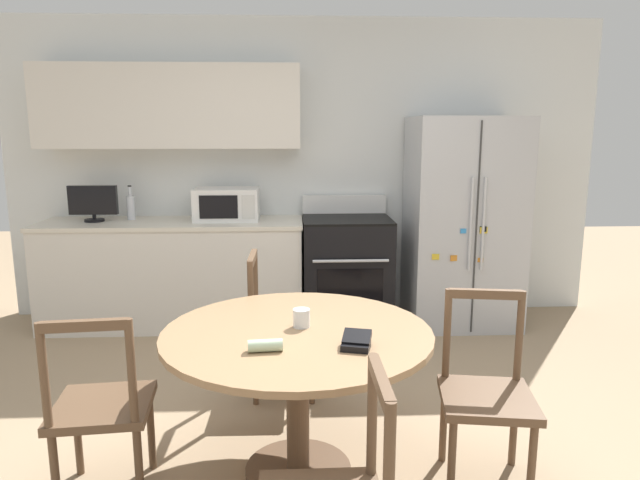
% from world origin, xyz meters
% --- Properties ---
extents(ground_plane, '(14.00, 14.00, 0.00)m').
position_xyz_m(ground_plane, '(0.00, 0.00, 0.00)').
color(ground_plane, '#9E8466').
extents(back_wall, '(5.20, 0.44, 2.60)m').
position_xyz_m(back_wall, '(-0.30, 2.59, 1.45)').
color(back_wall, silver).
rests_on(back_wall, ground_plane).
extents(kitchen_counter, '(2.19, 0.64, 0.90)m').
position_xyz_m(kitchen_counter, '(-1.12, 2.29, 0.45)').
color(kitchen_counter, silver).
rests_on(kitchen_counter, ground_plane).
extents(refrigerator, '(0.91, 0.74, 1.76)m').
position_xyz_m(refrigerator, '(1.34, 2.23, 0.88)').
color(refrigerator, '#B2B5BA').
rests_on(refrigerator, ground_plane).
extents(oven_range, '(0.74, 0.68, 1.08)m').
position_xyz_m(oven_range, '(0.36, 2.26, 0.47)').
color(oven_range, black).
rests_on(oven_range, ground_plane).
extents(microwave, '(0.54, 0.35, 0.27)m').
position_xyz_m(microwave, '(-0.66, 2.33, 1.04)').
color(microwave, white).
rests_on(microwave, kitchen_counter).
extents(countertop_tv, '(0.40, 0.16, 0.30)m').
position_xyz_m(countertop_tv, '(-1.76, 2.31, 1.06)').
color(countertop_tv, black).
rests_on(countertop_tv, kitchen_counter).
extents(counter_bottle, '(0.07, 0.07, 0.29)m').
position_xyz_m(counter_bottle, '(-1.48, 2.39, 1.01)').
color(counter_bottle, silver).
rests_on(counter_bottle, kitchen_counter).
extents(dining_table, '(1.27, 1.27, 0.73)m').
position_xyz_m(dining_table, '(-0.08, 0.06, 0.60)').
color(dining_table, '#997551').
rests_on(dining_table, ground_plane).
extents(dining_chair_right, '(0.48, 0.48, 0.90)m').
position_xyz_m(dining_chair_right, '(0.80, -0.04, 0.43)').
color(dining_chair_right, brown).
rests_on(dining_chair_right, ground_plane).
extents(dining_chair_far, '(0.43, 0.43, 0.90)m').
position_xyz_m(dining_chair_far, '(-0.19, 0.95, 0.43)').
color(dining_chair_far, brown).
rests_on(dining_chair_far, ground_plane).
extents(dining_chair_left, '(0.46, 0.46, 0.90)m').
position_xyz_m(dining_chair_left, '(-0.96, -0.09, 0.43)').
color(dining_chair_left, brown).
rests_on(dining_chair_left, ground_plane).
extents(candle_glass, '(0.08, 0.08, 0.09)m').
position_xyz_m(candle_glass, '(-0.06, 0.11, 0.77)').
color(candle_glass, silver).
rests_on(candle_glass, dining_table).
extents(folded_napkin, '(0.15, 0.07, 0.05)m').
position_xyz_m(folded_napkin, '(-0.22, -0.19, 0.76)').
color(folded_napkin, beige).
rests_on(folded_napkin, dining_table).
extents(wallet, '(0.15, 0.15, 0.07)m').
position_xyz_m(wallet, '(0.17, -0.17, 0.76)').
color(wallet, black).
rests_on(wallet, dining_table).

